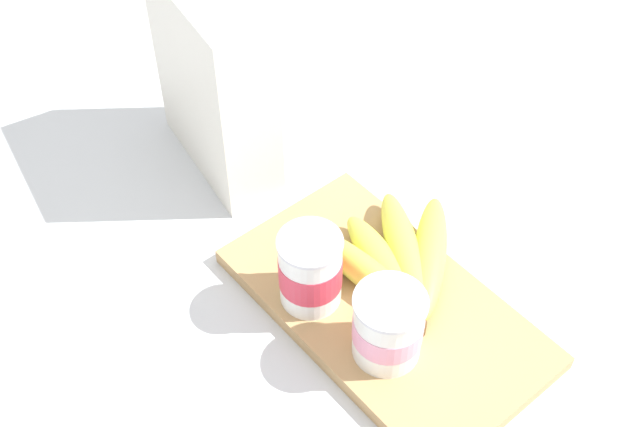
{
  "coord_description": "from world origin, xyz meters",
  "views": [
    {
      "loc": [
        -0.36,
        0.39,
        0.74
      ],
      "look_at": [
        0.11,
        0.0,
        0.07
      ],
      "focal_mm": 45.86,
      "sensor_mm": 36.0,
      "label": 1
    }
  ],
  "objects_px": {
    "yogurt_cup_front": "(388,326)",
    "yogurt_cup_back": "(310,270)",
    "cereal_box": "(215,82)",
    "cutting_board": "(385,307)",
    "banana_bunch": "(397,262)"
  },
  "relations": [
    {
      "from": "cereal_box",
      "to": "yogurt_cup_back",
      "type": "height_order",
      "value": "cereal_box"
    },
    {
      "from": "yogurt_cup_back",
      "to": "cereal_box",
      "type": "bearing_deg",
      "value": -14.19
    },
    {
      "from": "cereal_box",
      "to": "yogurt_cup_back",
      "type": "xyz_separation_m",
      "value": [
        -0.26,
        0.06,
        -0.06
      ]
    },
    {
      "from": "cutting_board",
      "to": "yogurt_cup_back",
      "type": "height_order",
      "value": "yogurt_cup_back"
    },
    {
      "from": "yogurt_cup_front",
      "to": "yogurt_cup_back",
      "type": "relative_size",
      "value": 0.93
    },
    {
      "from": "cutting_board",
      "to": "yogurt_cup_front",
      "type": "height_order",
      "value": "yogurt_cup_front"
    },
    {
      "from": "yogurt_cup_front",
      "to": "banana_bunch",
      "type": "relative_size",
      "value": 0.47
    },
    {
      "from": "yogurt_cup_front",
      "to": "yogurt_cup_back",
      "type": "bearing_deg",
      "value": 8.45
    },
    {
      "from": "cutting_board",
      "to": "banana_bunch",
      "type": "bearing_deg",
      "value": -59.39
    },
    {
      "from": "cereal_box",
      "to": "yogurt_cup_front",
      "type": "relative_size",
      "value": 2.94
    },
    {
      "from": "cutting_board",
      "to": "banana_bunch",
      "type": "height_order",
      "value": "banana_bunch"
    },
    {
      "from": "yogurt_cup_back",
      "to": "banana_bunch",
      "type": "bearing_deg",
      "value": -110.96
    },
    {
      "from": "yogurt_cup_front",
      "to": "yogurt_cup_back",
      "type": "distance_m",
      "value": 0.1
    },
    {
      "from": "cutting_board",
      "to": "cereal_box",
      "type": "height_order",
      "value": "cereal_box"
    },
    {
      "from": "cutting_board",
      "to": "yogurt_cup_front",
      "type": "distance_m",
      "value": 0.08
    }
  ]
}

